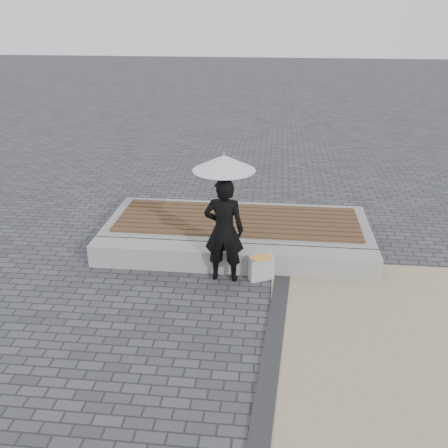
{
  "coord_description": "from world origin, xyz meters",
  "views": [
    {
      "loc": [
        0.68,
        -5.97,
        4.21
      ],
      "look_at": [
        -0.1,
        1.25,
        1.0
      ],
      "focal_mm": 39.75,
      "sensor_mm": 36.0,
      "label": 1
    }
  ],
  "objects_px": {
    "parasol": "(224,163)",
    "canvas_tote": "(261,268)",
    "woman": "(224,230)",
    "seating_ledge": "(232,258)",
    "handbag": "(227,243)"
  },
  "relations": [
    {
      "from": "parasol",
      "to": "woman",
      "type": "bearing_deg",
      "value": 180.0
    },
    {
      "from": "parasol",
      "to": "seating_ledge",
      "type": "bearing_deg",
      "value": 73.77
    },
    {
      "from": "handbag",
      "to": "seating_ledge",
      "type": "bearing_deg",
      "value": 13.08
    },
    {
      "from": "handbag",
      "to": "canvas_tote",
      "type": "distance_m",
      "value": 0.72
    },
    {
      "from": "seating_ledge",
      "to": "parasol",
      "type": "height_order",
      "value": "parasol"
    },
    {
      "from": "parasol",
      "to": "canvas_tote",
      "type": "bearing_deg",
      "value": 4.14
    },
    {
      "from": "parasol",
      "to": "canvas_tote",
      "type": "xyz_separation_m",
      "value": [
        0.62,
        0.04,
        -1.81
      ]
    },
    {
      "from": "seating_ledge",
      "to": "handbag",
      "type": "height_order",
      "value": "handbag"
    },
    {
      "from": "woman",
      "to": "parasol",
      "type": "height_order",
      "value": "parasol"
    },
    {
      "from": "woman",
      "to": "handbag",
      "type": "distance_m",
      "value": 0.48
    },
    {
      "from": "seating_ledge",
      "to": "woman",
      "type": "height_order",
      "value": "woman"
    },
    {
      "from": "seating_ledge",
      "to": "handbag",
      "type": "relative_size",
      "value": 15.45
    },
    {
      "from": "canvas_tote",
      "to": "parasol",
      "type": "bearing_deg",
      "value": 159.25
    },
    {
      "from": "handbag",
      "to": "canvas_tote",
      "type": "height_order",
      "value": "handbag"
    },
    {
      "from": "woman",
      "to": "canvas_tote",
      "type": "bearing_deg",
      "value": -174.88
    }
  ]
}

